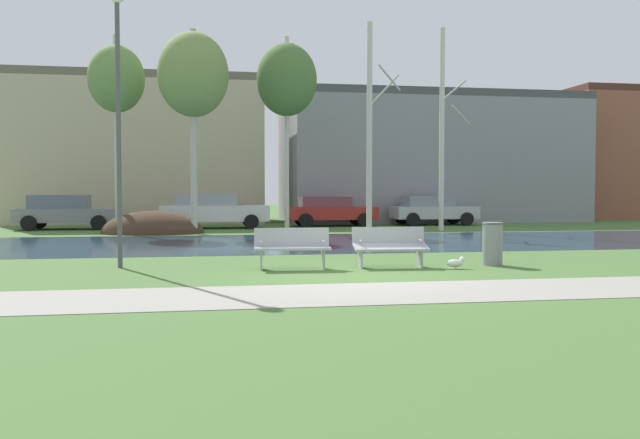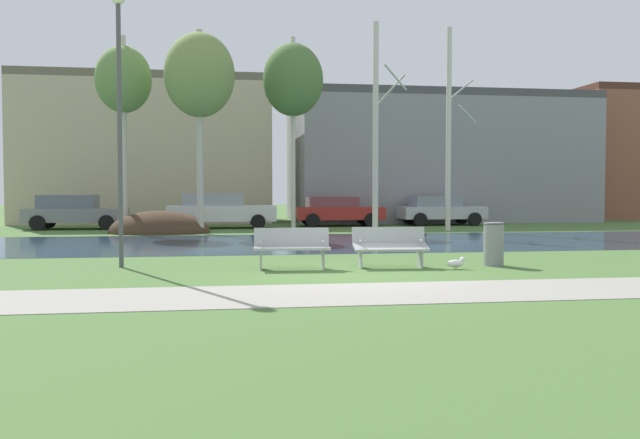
{
  "view_description": "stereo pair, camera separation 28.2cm",
  "coord_description": "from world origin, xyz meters",
  "px_view_note": "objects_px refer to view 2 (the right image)",
  "views": [
    {
      "loc": [
        -2.84,
        -12.62,
        1.65
      ],
      "look_at": [
        -0.42,
        1.55,
        1.04
      ],
      "focal_mm": 37.28,
      "sensor_mm": 36.0,
      "label": 1
    },
    {
      "loc": [
        -2.56,
        -12.67,
        1.65
      ],
      "look_at": [
        -0.42,
        1.55,
        1.04
      ],
      "focal_mm": 37.28,
      "sensor_mm": 36.0,
      "label": 2
    }
  ],
  "objects_px": {
    "trash_bin": "(494,243)",
    "seagull": "(456,263)",
    "parked_wagon_fourth_silver": "(440,210)",
    "streetlamp": "(119,86)",
    "parked_hatch_third_red": "(337,210)",
    "parked_sedan_second_white": "(220,210)",
    "bench_right": "(390,246)",
    "parked_van_nearest_grey": "(74,211)",
    "bench_left": "(292,247)"
  },
  "relations": [
    {
      "from": "seagull",
      "to": "parked_hatch_third_red",
      "type": "relative_size",
      "value": 0.11
    },
    {
      "from": "streetlamp",
      "to": "parked_van_nearest_grey",
      "type": "xyz_separation_m",
      "value": [
        -4.16,
        15.31,
        -3.14
      ]
    },
    {
      "from": "bench_left",
      "to": "streetlamp",
      "type": "bearing_deg",
      "value": 166.25
    },
    {
      "from": "trash_bin",
      "to": "seagull",
      "type": "bearing_deg",
      "value": -153.91
    },
    {
      "from": "trash_bin",
      "to": "parked_van_nearest_grey",
      "type": "distance_m",
      "value": 20.34
    },
    {
      "from": "streetlamp",
      "to": "parked_wagon_fourth_silver",
      "type": "bearing_deg",
      "value": 51.91
    },
    {
      "from": "streetlamp",
      "to": "bench_right",
      "type": "bearing_deg",
      "value": -8.76
    },
    {
      "from": "parked_wagon_fourth_silver",
      "to": "parked_van_nearest_grey",
      "type": "bearing_deg",
      "value": -176.96
    },
    {
      "from": "bench_left",
      "to": "seagull",
      "type": "xyz_separation_m",
      "value": [
        3.44,
        -0.52,
        -0.34
      ]
    },
    {
      "from": "bench_right",
      "to": "parked_wagon_fourth_silver",
      "type": "height_order",
      "value": "parked_wagon_fourth_silver"
    },
    {
      "from": "streetlamp",
      "to": "parked_wagon_fourth_silver",
      "type": "relative_size",
      "value": 1.46
    },
    {
      "from": "parked_sedan_second_white",
      "to": "parked_wagon_fourth_silver",
      "type": "distance_m",
      "value": 10.65
    },
    {
      "from": "parked_van_nearest_grey",
      "to": "parked_hatch_third_red",
      "type": "relative_size",
      "value": 1.02
    },
    {
      "from": "parked_hatch_third_red",
      "to": "parked_wagon_fourth_silver",
      "type": "height_order",
      "value": "parked_wagon_fourth_silver"
    },
    {
      "from": "bench_right",
      "to": "seagull",
      "type": "height_order",
      "value": "bench_right"
    },
    {
      "from": "bench_left",
      "to": "seagull",
      "type": "bearing_deg",
      "value": -8.64
    },
    {
      "from": "trash_bin",
      "to": "bench_right",
      "type": "bearing_deg",
      "value": 179.84
    },
    {
      "from": "parked_hatch_third_red",
      "to": "bench_right",
      "type": "bearing_deg",
      "value": -96.19
    },
    {
      "from": "bench_right",
      "to": "parked_wagon_fourth_silver",
      "type": "bearing_deg",
      "value": 67.9
    },
    {
      "from": "parked_sedan_second_white",
      "to": "bench_right",
      "type": "bearing_deg",
      "value": -77.13
    },
    {
      "from": "streetlamp",
      "to": "parked_wagon_fourth_silver",
      "type": "xyz_separation_m",
      "value": [
        12.7,
        16.21,
        -3.17
      ]
    },
    {
      "from": "bench_right",
      "to": "streetlamp",
      "type": "relative_size",
      "value": 0.27
    },
    {
      "from": "trash_bin",
      "to": "parked_sedan_second_white",
      "type": "height_order",
      "value": "parked_sedan_second_white"
    },
    {
      "from": "seagull",
      "to": "parked_van_nearest_grey",
      "type": "xyz_separation_m",
      "value": [
        -11.23,
        16.72,
        0.65
      ]
    },
    {
      "from": "parked_van_nearest_grey",
      "to": "parked_wagon_fourth_silver",
      "type": "relative_size",
      "value": 1.04
    },
    {
      "from": "parked_van_nearest_grey",
      "to": "parked_sedan_second_white",
      "type": "xyz_separation_m",
      "value": [
        6.27,
        -0.18,
        0.04
      ]
    },
    {
      "from": "bench_right",
      "to": "parked_sedan_second_white",
      "type": "bearing_deg",
      "value": 102.87
    },
    {
      "from": "parked_van_nearest_grey",
      "to": "parked_wagon_fourth_silver",
      "type": "height_order",
      "value": "parked_van_nearest_grey"
    },
    {
      "from": "bench_right",
      "to": "seagull",
      "type": "xyz_separation_m",
      "value": [
        1.31,
        -0.52,
        -0.34
      ]
    },
    {
      "from": "bench_right",
      "to": "parked_wagon_fourth_silver",
      "type": "distance_m",
      "value": 18.45
    },
    {
      "from": "bench_left",
      "to": "parked_hatch_third_red",
      "type": "bearing_deg",
      "value": 76.82
    },
    {
      "from": "bench_left",
      "to": "trash_bin",
      "type": "height_order",
      "value": "trash_bin"
    },
    {
      "from": "parked_hatch_third_red",
      "to": "parked_sedan_second_white",
      "type": "bearing_deg",
      "value": -170.06
    },
    {
      "from": "trash_bin",
      "to": "streetlamp",
      "type": "distance_m",
      "value": 8.86
    },
    {
      "from": "parked_sedan_second_white",
      "to": "parked_hatch_third_red",
      "type": "bearing_deg",
      "value": 9.94
    },
    {
      "from": "trash_bin",
      "to": "parked_hatch_third_red",
      "type": "relative_size",
      "value": 0.23
    },
    {
      "from": "parked_hatch_third_red",
      "to": "trash_bin",
      "type": "bearing_deg",
      "value": -88.24
    },
    {
      "from": "bench_right",
      "to": "parked_van_nearest_grey",
      "type": "distance_m",
      "value": 19.0
    },
    {
      "from": "trash_bin",
      "to": "parked_sedan_second_white",
      "type": "distance_m",
      "value": 17.12
    },
    {
      "from": "parked_hatch_third_red",
      "to": "parked_van_nearest_grey",
      "type": "bearing_deg",
      "value": -176.21
    },
    {
      "from": "streetlamp",
      "to": "parked_hatch_third_red",
      "type": "xyz_separation_m",
      "value": [
        7.6,
        16.09,
        -3.18
      ]
    },
    {
      "from": "parked_wagon_fourth_silver",
      "to": "streetlamp",
      "type": "bearing_deg",
      "value": -128.09
    },
    {
      "from": "parked_wagon_fourth_silver",
      "to": "parked_hatch_third_red",
      "type": "bearing_deg",
      "value": -178.72
    },
    {
      "from": "bench_right",
      "to": "streetlamp",
      "type": "distance_m",
      "value": 6.77
    },
    {
      "from": "streetlamp",
      "to": "trash_bin",
      "type": "bearing_deg",
      "value": -6.28
    },
    {
      "from": "streetlamp",
      "to": "parked_hatch_third_red",
      "type": "height_order",
      "value": "streetlamp"
    },
    {
      "from": "trash_bin",
      "to": "streetlamp",
      "type": "height_order",
      "value": "streetlamp"
    },
    {
      "from": "parked_van_nearest_grey",
      "to": "parked_hatch_third_red",
      "type": "distance_m",
      "value": 11.79
    },
    {
      "from": "trash_bin",
      "to": "parked_wagon_fourth_silver",
      "type": "height_order",
      "value": "parked_wagon_fourth_silver"
    },
    {
      "from": "streetlamp",
      "to": "bench_left",
      "type": "bearing_deg",
      "value": -13.75
    }
  ]
}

